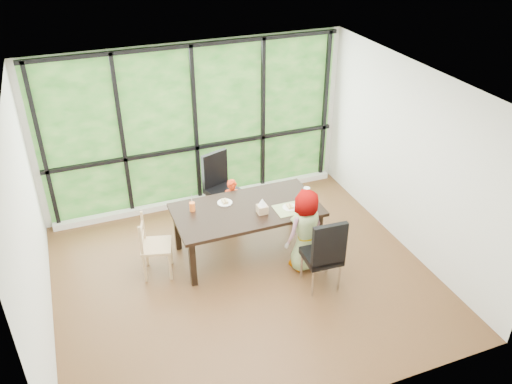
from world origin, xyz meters
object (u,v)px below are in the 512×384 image
(child_older, at_px, (304,230))
(green_cup, at_px, (310,204))
(dining_table, at_px, (247,230))
(chair_interior_leather, at_px, (322,251))
(plate_near, at_px, (290,207))
(orange_cup, at_px, (192,207))
(child_toddler, at_px, (233,205))
(white_mug, at_px, (307,191))
(chair_window_leather, at_px, (223,187))
(plate_far, at_px, (225,203))
(chair_end_beech, at_px, (156,246))
(tissue_box, at_px, (262,209))

(child_older, height_order, green_cup, child_older)
(dining_table, xyz_separation_m, child_older, (0.61, -0.60, 0.23))
(chair_interior_leather, xyz_separation_m, plate_near, (-0.09, 0.82, 0.22))
(orange_cup, bearing_deg, child_toddler, 30.11)
(orange_cup, height_order, green_cup, orange_cup)
(child_toddler, bearing_deg, green_cup, -27.54)
(green_cup, relative_size, white_mug, 1.29)
(dining_table, bearing_deg, chair_window_leather, 91.65)
(plate_far, relative_size, plate_near, 1.05)
(chair_interior_leather, xyz_separation_m, child_older, (-0.06, 0.43, 0.07))
(chair_end_beech, bearing_deg, chair_interior_leather, -102.66)
(plate_near, xyz_separation_m, orange_cup, (-1.30, 0.43, 0.06))
(dining_table, bearing_deg, plate_near, -20.12)
(child_older, distance_m, green_cup, 0.42)
(chair_interior_leather, xyz_separation_m, child_toddler, (-0.66, 1.67, -0.11))
(child_toddler, bearing_deg, child_older, -42.87)
(green_cup, bearing_deg, dining_table, 159.84)
(dining_table, relative_size, chair_end_beech, 2.28)
(child_older, relative_size, orange_cup, 9.51)
(child_toddler, distance_m, white_mug, 1.18)
(chair_window_leather, relative_size, orange_cup, 8.43)
(plate_near, bearing_deg, white_mug, 34.76)
(plate_near, relative_size, orange_cup, 1.61)
(green_cup, bearing_deg, white_mug, 71.38)
(orange_cup, bearing_deg, chair_end_beech, -158.70)
(child_toddler, relative_size, child_older, 0.70)
(chair_window_leather, distance_m, child_toddler, 0.41)
(dining_table, relative_size, tissue_box, 14.93)
(dining_table, relative_size, chair_interior_leather, 1.90)
(child_older, bearing_deg, dining_table, -61.24)
(child_toddler, distance_m, plate_near, 1.07)
(plate_near, relative_size, tissue_box, 1.50)
(chair_interior_leather, xyz_separation_m, plate_far, (-0.91, 1.27, 0.22))
(orange_cup, relative_size, green_cup, 1.04)
(chair_interior_leather, xyz_separation_m, tissue_box, (-0.50, 0.84, 0.27))
(dining_table, bearing_deg, orange_cup, 163.33)
(dining_table, relative_size, chair_window_leather, 1.90)
(chair_window_leather, xyz_separation_m, tissue_box, (0.19, -1.22, 0.27))
(chair_end_beech, relative_size, plate_near, 4.35)
(chair_end_beech, height_order, green_cup, chair_end_beech)
(white_mug, bearing_deg, dining_table, -176.14)
(child_toddler, xyz_separation_m, plate_far, (-0.25, -0.40, 0.33))
(green_cup, bearing_deg, orange_cup, 161.45)
(tissue_box, bearing_deg, orange_cup, 155.54)
(chair_window_leather, bearing_deg, tissue_box, -100.62)
(chair_window_leather, height_order, child_older, child_older)
(chair_window_leather, xyz_separation_m, white_mug, (0.99, -0.97, 0.26))
(plate_far, height_order, white_mug, white_mug)
(child_older, relative_size, green_cup, 9.86)
(chair_end_beech, distance_m, white_mug, 2.30)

